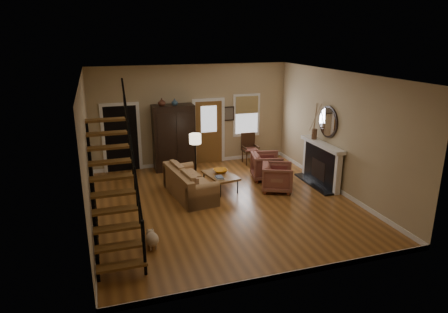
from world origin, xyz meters
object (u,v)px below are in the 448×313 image
object	(u,v)px
armoire	(174,138)
floor_lamp	(196,159)
coffee_table	(220,182)
sofa	(190,183)
armchair_left	(277,178)
armchair_right	(267,166)
side_chair	(250,149)

from	to	relation	value
armoire	floor_lamp	world-z (taller)	armoire
armoire	coffee_table	size ratio (longest dim) A/B	1.81
sofa	floor_lamp	xyz separation A→B (m)	(0.39, 0.91, 0.37)
armchair_left	armchair_right	xyz separation A→B (m)	(0.09, 0.95, 0.02)
armoire	armchair_right	bearing A→B (deg)	-35.99
armchair_right	floor_lamp	size ratio (longest dim) A/B	0.59
sofa	armchair_right	xyz separation A→B (m)	(2.51, 0.59, 0.03)
floor_lamp	side_chair	size ratio (longest dim) A/B	1.46
sofa	armchair_right	size ratio (longest dim) A/B	2.28
sofa	armchair_left	world-z (taller)	armchair_left
armoire	sofa	world-z (taller)	armoire
armoire	side_chair	bearing A→B (deg)	-4.48
armoire	sofa	size ratio (longest dim) A/B	1.05
sofa	coffee_table	world-z (taller)	sofa
sofa	coffee_table	bearing A→B (deg)	4.68
sofa	floor_lamp	distance (m)	1.06
coffee_table	floor_lamp	bearing A→B (deg)	127.41
armchair_right	armchair_left	bearing A→B (deg)	-172.22
armchair_left	side_chair	distance (m)	2.55
coffee_table	armchair_left	bearing A→B (deg)	-21.10
armchair_right	floor_lamp	distance (m)	2.17
coffee_table	floor_lamp	xyz separation A→B (m)	(-0.53, 0.70, 0.52)
sofa	floor_lamp	world-z (taller)	floor_lamp
coffee_table	side_chair	distance (m)	2.59
armchair_right	coffee_table	bearing A→B (deg)	116.76
armchair_left	side_chair	xyz separation A→B (m)	(0.18, 2.54, 0.13)
side_chair	armchair_left	bearing A→B (deg)	-94.11
armchair_right	side_chair	bearing A→B (deg)	10.07
armchair_left	floor_lamp	bearing A→B (deg)	81.74
side_chair	floor_lamp	bearing A→B (deg)	-150.16
sofa	armoire	bearing A→B (deg)	80.75
sofa	armchair_right	distance (m)	2.58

